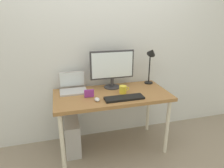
{
  "coord_description": "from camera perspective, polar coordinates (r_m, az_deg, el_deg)",
  "views": [
    {
      "loc": [
        -0.58,
        -2.12,
        1.66
      ],
      "look_at": [
        0.0,
        0.0,
        0.88
      ],
      "focal_mm": 32.18,
      "sensor_mm": 36.0,
      "label": 1
    }
  ],
  "objects": [
    {
      "name": "ground_plane",
      "position": [
        2.76,
        0.0,
        -17.45
      ],
      "size": [
        6.0,
        6.0,
        0.0
      ],
      "primitive_type": "plane",
      "color": "gray"
    },
    {
      "name": "computer_tower",
      "position": [
        2.62,
        -11.24,
        -14.46
      ],
      "size": [
        0.18,
        0.36,
        0.42
      ],
      "primitive_type": "cube",
      "color": "#B2B2B7",
      "rests_on": "ground_plane"
    },
    {
      "name": "mouse",
      "position": [
        2.19,
        -4.26,
        -4.39
      ],
      "size": [
        0.06,
        0.09,
        0.03
      ],
      "primitive_type": "ellipsoid",
      "color": "silver",
      "rests_on": "desk"
    },
    {
      "name": "desk",
      "position": [
        2.41,
        0.0,
        -4.29
      ],
      "size": [
        1.35,
        0.66,
        0.76
      ],
      "color": "olive",
      "rests_on": "ground_plane"
    },
    {
      "name": "back_wall",
      "position": [
        2.6,
        -2.3,
        11.62
      ],
      "size": [
        4.4,
        0.04,
        2.6
      ],
      "primitive_type": "cube",
      "color": "silver",
      "rests_on": "ground_plane"
    },
    {
      "name": "coffee_mug",
      "position": [
        2.38,
        3.13,
        -1.56
      ],
      "size": [
        0.12,
        0.09,
        0.09
      ],
      "color": "yellow",
      "rests_on": "desk"
    },
    {
      "name": "keyboard",
      "position": [
        2.23,
        3.49,
        -3.98
      ],
      "size": [
        0.44,
        0.14,
        0.02
      ],
      "primitive_type": "cube",
      "color": "black",
      "rests_on": "desk"
    },
    {
      "name": "desk_lamp",
      "position": [
        2.65,
        11.07,
        7.35
      ],
      "size": [
        0.11,
        0.16,
        0.5
      ],
      "color": "black",
      "rests_on": "desk"
    },
    {
      "name": "laptop",
      "position": [
        2.49,
        -11.06,
        -0.65
      ],
      "size": [
        0.32,
        0.26,
        0.23
      ],
      "color": "#B2B2B7",
      "rests_on": "desk"
    },
    {
      "name": "photo_frame",
      "position": [
        2.27,
        -6.52,
        -2.68
      ],
      "size": [
        0.11,
        0.02,
        0.09
      ],
      "primitive_type": "cube",
      "rotation": [
        0.06,
        0.0,
        0.0
      ],
      "color": "purple",
      "rests_on": "desk"
    },
    {
      "name": "monitor",
      "position": [
        2.49,
        0.04,
        4.84
      ],
      "size": [
        0.55,
        0.2,
        0.47
      ],
      "color": "#333338",
      "rests_on": "desk"
    }
  ]
}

